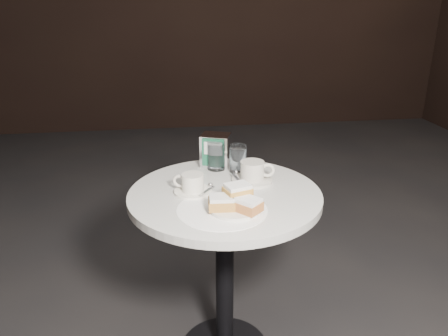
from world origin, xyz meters
TOP-DOWN VIEW (x-y plane):
  - cafe_table at (0.00, 0.00)m, footprint 0.70×0.70m
  - sugar_spill at (-0.03, -0.14)m, footprint 0.40×0.40m
  - beignet_plate at (0.01, -0.15)m, footprint 0.22×0.22m
  - coffee_cup_left at (-0.12, 0.01)m, footprint 0.18×0.18m
  - coffee_cup_right at (0.12, 0.08)m, footprint 0.17×0.17m
  - water_glass_left at (-0.00, 0.23)m, footprint 0.08×0.08m
  - water_glass_right at (0.08, 0.19)m, footprint 0.09×0.09m
  - napkin_dispenser at (0.00, 0.27)m, footprint 0.14×0.13m

SIDE VIEW (x-z plane):
  - cafe_table at x=0.00m, z-range 0.17..0.92m
  - sugar_spill at x=-0.03m, z-range 0.74..0.75m
  - beignet_plate at x=0.01m, z-range 0.73..0.82m
  - coffee_cup_left at x=-0.12m, z-range 0.74..0.81m
  - coffee_cup_right at x=0.12m, z-range 0.74..0.82m
  - water_glass_right at x=0.08m, z-range 0.74..0.85m
  - water_glass_left at x=0.00m, z-range 0.74..0.86m
  - napkin_dispenser at x=0.00m, z-range 0.75..0.88m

